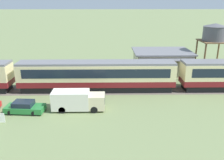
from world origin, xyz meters
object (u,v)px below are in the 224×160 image
Objects in this scene: station_building at (161,62)px; parked_car_green at (25,107)px; passenger_train at (99,75)px; delivery_truck_cream at (77,100)px; water_tower at (215,34)px.

parked_car_green is at bearing -140.98° from station_building.
passenger_train is 6.84× the size of station_building.
passenger_train reaches higher than station_building.
station_building is 19.58m from delivery_truck_cream.
passenger_train is 11.06× the size of delivery_truck_cream.
station_building is 9.80m from water_tower.
water_tower is 1.41× the size of delivery_truck_cream.
passenger_train reaches higher than parked_car_green.
delivery_truck_cream is at bearing 10.25° from parked_car_green.
passenger_train is at bearing -157.32° from water_tower.
water_tower reaches higher than delivery_truck_cream.
station_building is at bearing 176.74° from water_tower.
parked_car_green is at bearing -140.29° from passenger_train.
parked_car_green is (-18.89, -15.30, -1.36)m from station_building.
delivery_truck_cream is at bearing -131.33° from station_building.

